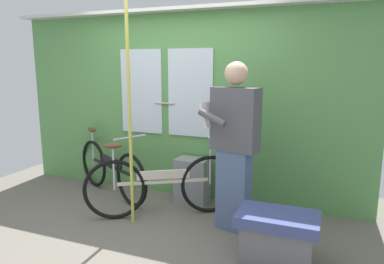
{
  "coord_description": "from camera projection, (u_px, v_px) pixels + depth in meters",
  "views": [
    {
      "loc": [
        1.85,
        -2.96,
        1.73
      ],
      "look_at": [
        0.37,
        0.74,
        0.97
      ],
      "focal_mm": 33.55,
      "sensor_mm": 36.0,
      "label": 1
    }
  ],
  "objects": [
    {
      "name": "train_door_wall",
      "position": [
        180.0,
        102.0,
        4.62
      ],
      "size": [
        4.73,
        0.28,
        2.39
      ],
      "color": "#56934C",
      "rests_on": "ground_plane"
    },
    {
      "name": "bicycle_near_door",
      "position": [
        111.0,
        169.0,
        4.74
      ],
      "size": [
        1.5,
        0.81,
        0.87
      ],
      "rotation": [
        0.0,
        0.0,
        -0.46
      ],
      "color": "black",
      "rests_on": "ground_plane"
    },
    {
      "name": "trash_bin_by_wall",
      "position": [
        192.0,
        180.0,
        4.52
      ],
      "size": [
        0.41,
        0.28,
        0.56
      ],
      "primitive_type": "cube",
      "color": "gray",
      "rests_on": "ground_plane"
    },
    {
      "name": "bicycle_leaning_behind",
      "position": [
        163.0,
        185.0,
        4.08
      ],
      "size": [
        1.54,
        0.97,
        0.9
      ],
      "rotation": [
        0.0,
        0.0,
        0.55
      ],
      "color": "black",
      "rests_on": "ground_plane"
    },
    {
      "name": "ground_plane",
      "position": [
        132.0,
        236.0,
        3.7
      ],
      "size": [
        5.73,
        4.16,
        0.04
      ],
      "primitive_type": "cube",
      "color": "#666056"
    },
    {
      "name": "bench_seat_corner",
      "position": [
        277.0,
        236.0,
        3.15
      ],
      "size": [
        0.7,
        0.44,
        0.45
      ],
      "color": "#3D477F",
      "rests_on": "ground_plane"
    },
    {
      "name": "passenger_reading_newspaper",
      "position": [
        234.0,
        144.0,
        3.65
      ],
      "size": [
        0.62,
        0.56,
        1.75
      ],
      "rotation": [
        0.0,
        0.0,
        2.91
      ],
      "color": "slate",
      "rests_on": "ground_plane"
    },
    {
      "name": "handrail_pole",
      "position": [
        130.0,
        117.0,
        3.76
      ],
      "size": [
        0.04,
        0.04,
        2.35
      ],
      "primitive_type": "cylinder",
      "color": "#C6C14C",
      "rests_on": "ground_plane"
    }
  ]
}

